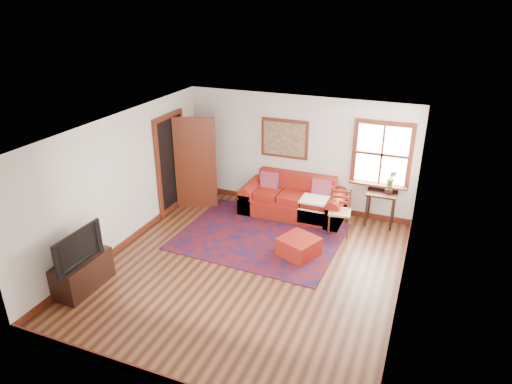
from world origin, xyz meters
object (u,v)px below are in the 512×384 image
at_px(red_ottoman, 299,247).
at_px(red_leather_sofa, 293,202).
at_px(media_cabinet, 83,273).
at_px(ladder_back_chair, 340,209).
at_px(side_table, 381,198).

bearing_deg(red_ottoman, red_leather_sofa, 133.38).
bearing_deg(media_cabinet, ladder_back_chair, 45.17).
distance_m(red_leather_sofa, media_cabinet, 4.49).
relative_size(red_leather_sofa, red_ottoman, 3.55).
bearing_deg(red_leather_sofa, side_table, 6.55).
xyz_separation_m(red_ottoman, media_cabinet, (-2.94, -2.25, 0.10)).
bearing_deg(ladder_back_chair, media_cabinet, -134.83).
bearing_deg(media_cabinet, side_table, 44.45).
xyz_separation_m(red_leather_sofa, side_table, (1.80, 0.21, 0.31)).
height_order(red_leather_sofa, red_ottoman, red_leather_sofa).
height_order(red_leather_sofa, side_table, red_leather_sofa).
bearing_deg(red_leather_sofa, media_cabinet, -121.21).
relative_size(side_table, ladder_back_chair, 0.79).
xyz_separation_m(red_leather_sofa, media_cabinet, (-2.32, -3.84, -0.01)).
bearing_deg(red_ottoman, side_table, 78.73).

